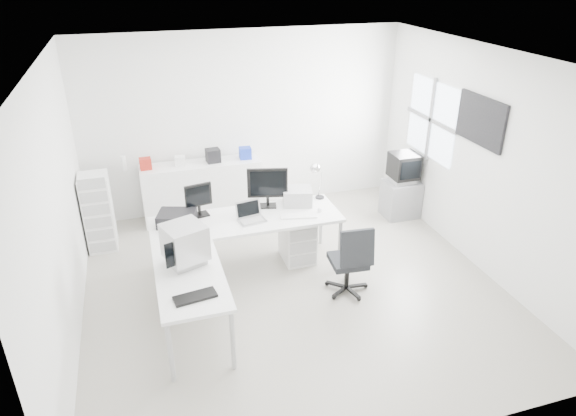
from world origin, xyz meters
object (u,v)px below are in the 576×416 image
object	(u,v)px
side_desk	(193,305)
lcd_monitor_small	(199,200)
sideboard	(203,190)
office_chair	(348,258)
inkjet_printer	(177,218)
drawer_pedestal	(297,239)
laptop	(252,214)
filing_cabinet	(98,212)
tv_cabinet	(401,199)
main_desk	(247,244)
crt_tv	(404,168)
lcd_monitor_large	(268,188)
laser_printer	(297,196)
crt_monitor	(185,247)

from	to	relation	value
side_desk	lcd_monitor_small	size ratio (longest dim) A/B	3.25
sideboard	office_chair	bearing A→B (deg)	-61.36
inkjet_printer	drawer_pedestal	bearing A→B (deg)	16.22
laptop	filing_cabinet	world-z (taller)	filing_cabinet
laptop	office_chair	bearing A→B (deg)	-46.05
drawer_pedestal	office_chair	xyz separation A→B (m)	(0.35, -0.89, 0.17)
office_chair	sideboard	bearing A→B (deg)	123.33
laptop	office_chair	xyz separation A→B (m)	(1.00, -0.74, -0.38)
lcd_monitor_small	tv_cabinet	world-z (taller)	lcd_monitor_small
filing_cabinet	office_chair	bearing A→B (deg)	-34.75
main_desk	inkjet_printer	bearing A→B (deg)	173.29
drawer_pedestal	inkjet_printer	distance (m)	1.64
tv_cabinet	crt_tv	bearing A→B (deg)	0.00
drawer_pedestal	office_chair	size ratio (longest dim) A/B	0.63
tv_cabinet	filing_cabinet	bearing A→B (deg)	175.55
lcd_monitor_large	laptop	world-z (taller)	lcd_monitor_large
drawer_pedestal	office_chair	bearing A→B (deg)	-68.36
lcd_monitor_small	crt_tv	distance (m)	3.27
crt_tv	sideboard	xyz separation A→B (m)	(-2.99, 0.87, -0.35)
side_desk	drawer_pedestal	distance (m)	1.93
main_desk	sideboard	xyz separation A→B (m)	(-0.32, 1.68, 0.08)
drawer_pedestal	filing_cabinet	distance (m)	2.78
side_desk	inkjet_printer	bearing A→B (deg)	90.00
laptop	inkjet_printer	bearing A→B (deg)	157.82
drawer_pedestal	crt_tv	distance (m)	2.17
inkjet_printer	laser_printer	distance (m)	1.60
crt_monitor	office_chair	bearing A→B (deg)	-19.58
tv_cabinet	laptop	bearing A→B (deg)	-160.69
office_chair	laser_printer	bearing A→B (deg)	110.64
laser_printer	crt_tv	size ratio (longest dim) A/B	0.76
lcd_monitor_small	crt_tv	xyz separation A→B (m)	(3.21, 0.57, -0.16)
office_chair	tv_cabinet	bearing A→B (deg)	50.47
lcd_monitor_small	tv_cabinet	distance (m)	3.33
crt_monitor	crt_tv	bearing A→B (deg)	5.46
main_desk	tv_cabinet	size ratio (longest dim) A/B	4.12
inkjet_printer	filing_cabinet	distance (m)	1.48
lcd_monitor_small	filing_cabinet	world-z (taller)	lcd_monitor_small
lcd_monitor_small	laser_printer	xyz separation A→B (m)	(1.30, -0.03, -0.11)
laptop	tv_cabinet	size ratio (longest dim) A/B	0.55
drawer_pedestal	inkjet_printer	size ratio (longest dim) A/B	1.35
laptop	sideboard	size ratio (longest dim) A/B	0.18
main_desk	laser_printer	xyz separation A→B (m)	(0.75, 0.22, 0.48)
sideboard	drawer_pedestal	bearing A→B (deg)	-57.88
main_desk	lcd_monitor_small	xyz separation A→B (m)	(-0.55, 0.25, 0.59)
sideboard	crt_tv	bearing A→B (deg)	-16.18
lcd_monitor_large	laptop	xyz separation A→B (m)	(-0.30, -0.35, -0.17)
inkjet_printer	office_chair	size ratio (longest dim) A/B	0.47
lcd_monitor_small	laser_printer	distance (m)	1.30
main_desk	laptop	xyz separation A→B (m)	(0.05, -0.10, 0.48)
drawer_pedestal	main_desk	bearing A→B (deg)	-175.91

